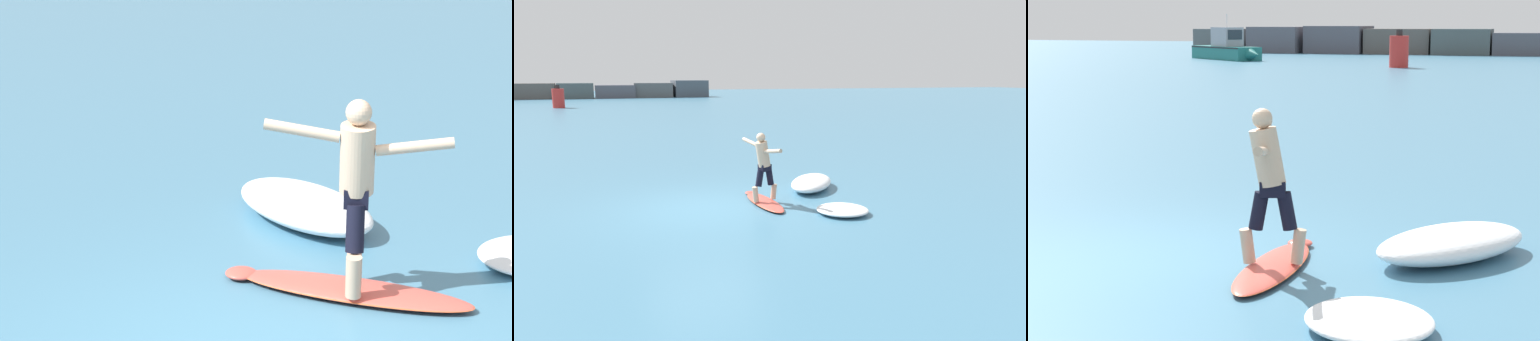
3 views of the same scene
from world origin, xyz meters
TOP-DOWN VIEW (x-y plane):
  - surfboard at (1.38, -0.04)m, footprint 0.62×2.19m
  - surfer at (1.34, -0.09)m, footprint 0.70×1.47m
  - wave_foam_at_tail at (3.04, 1.02)m, footprint 1.96×2.22m

SIDE VIEW (x-z plane):
  - surfboard at x=1.38m, z-range -0.07..0.16m
  - wave_foam_at_tail at x=3.04m, z-range 0.00..0.35m
  - surfer at x=1.34m, z-range 0.22..1.82m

